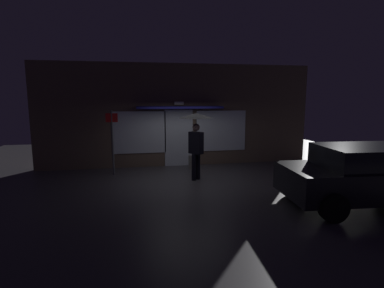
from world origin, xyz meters
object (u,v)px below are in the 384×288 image
(street_sign_post, at_px, (112,138))
(parked_car, at_px, (366,175))
(sidewalk_bollard, at_px, (192,162))
(person_with_umbrella, at_px, (196,130))

(street_sign_post, bearing_deg, parked_car, -33.27)
(street_sign_post, relative_size, sidewalk_bollard, 4.29)
(parked_car, distance_m, sidewalk_bollard, 5.76)
(parked_car, height_order, sidewalk_bollard, parked_car)
(person_with_umbrella, distance_m, parked_car, 4.86)
(parked_car, height_order, street_sign_post, street_sign_post)
(person_with_umbrella, distance_m, sidewalk_bollard, 2.02)
(sidewalk_bollard, bearing_deg, person_with_umbrella, -95.46)
(parked_car, xyz_separation_m, sidewalk_bollard, (-3.55, 4.51, -0.50))
(person_with_umbrella, height_order, sidewalk_bollard, person_with_umbrella)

